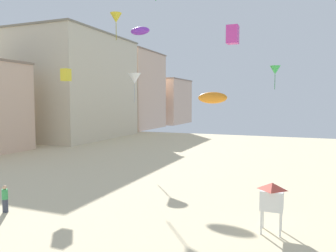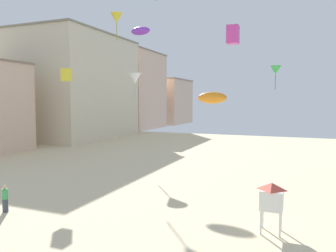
% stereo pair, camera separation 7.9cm
% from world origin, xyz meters
% --- Properties ---
extents(boardwalk_hotel_mid, '(16.95, 21.43, 18.24)m').
position_xyz_m(boardwalk_hotel_mid, '(-26.65, 45.13, 9.12)').
color(boardwalk_hotel_mid, beige).
rests_on(boardwalk_hotel_mid, ground).
extents(boardwalk_hotel_far, '(13.69, 15.91, 18.28)m').
position_xyz_m(boardwalk_hotel_far, '(-26.65, 66.95, 9.15)').
color(boardwalk_hotel_far, beige).
rests_on(boardwalk_hotel_far, ground).
extents(boardwalk_hotel_distant, '(15.48, 16.10, 12.89)m').
position_xyz_m(boardwalk_hotel_distant, '(-26.65, 85.98, 6.45)').
color(boardwalk_hotel_distant, beige).
rests_on(boardwalk_hotel_distant, ground).
extents(kite_flyer, '(0.34, 0.34, 1.64)m').
position_xyz_m(kite_flyer, '(-3.87, 10.33, 0.92)').
color(kite_flyer, '#383D4C').
rests_on(kite_flyer, ground).
extents(lifeguard_stand, '(1.10, 1.10, 2.55)m').
position_xyz_m(lifeguard_stand, '(11.10, 13.15, 1.84)').
color(lifeguard_stand, white).
rests_on(lifeguard_stand, ground).
extents(kite_white_delta, '(1.37, 1.37, 3.11)m').
position_xyz_m(kite_white_delta, '(-4.24, 27.65, 9.02)').
color(kite_white_delta, white).
extents(kite_orange_parafoil, '(1.56, 0.43, 0.61)m').
position_xyz_m(kite_orange_parafoil, '(7.99, 13.15, 6.80)').
color(kite_orange_parafoil, orange).
extents(kite_yellow_box, '(0.69, 0.69, 1.08)m').
position_xyz_m(kite_yellow_box, '(-7.02, 19.96, 8.94)').
color(kite_yellow_box, yellow).
extents(kite_yellow_delta, '(1.35, 1.35, 3.07)m').
position_xyz_m(kite_yellow_delta, '(-7.79, 29.94, 16.21)').
color(kite_yellow_delta, yellow).
extents(kite_purple_parafoil, '(2.46, 0.68, 0.96)m').
position_xyz_m(kite_purple_parafoil, '(-5.47, 31.47, 14.86)').
color(kite_purple_parafoil, purple).
extents(kite_magenta_box, '(0.96, 0.96, 1.51)m').
position_xyz_m(kite_magenta_box, '(6.82, 24.40, 12.22)').
color(kite_magenta_box, '#DB3D9E').
extents(kite_green_delta_2, '(1.08, 1.08, 2.46)m').
position_xyz_m(kite_green_delta_2, '(9.75, 32.48, 9.85)').
color(kite_green_delta_2, green).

